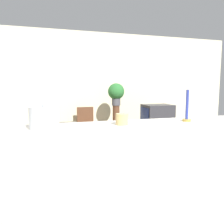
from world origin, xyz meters
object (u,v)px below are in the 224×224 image
(television, at_px, (157,115))
(wooden_chair, at_px, (86,124))
(couch, at_px, (57,149))
(potted_plant, at_px, (116,93))
(decorative_bowl, at_px, (44,118))

(television, xyz_separation_m, wooden_chair, (-1.47, 0.72, -0.24))
(television, relative_size, wooden_chair, 0.72)
(couch, height_order, wooden_chair, wooden_chair)
(couch, relative_size, potted_plant, 3.69)
(couch, bearing_deg, potted_plant, 37.94)
(television, height_order, potted_plant, potted_plant)
(couch, relative_size, wooden_chair, 2.16)
(couch, height_order, decorative_bowl, decorative_bowl)
(couch, xyz_separation_m, decorative_bowl, (-0.15, -2.14, 0.85))
(wooden_chair, xyz_separation_m, potted_plant, (0.67, -0.22, 0.74))
(decorative_bowl, bearing_deg, wooden_chair, 75.71)
(television, height_order, decorative_bowl, decorative_bowl)
(potted_plant, height_order, decorative_bowl, potted_plant)
(couch, bearing_deg, television, 15.03)
(decorative_bowl, bearing_deg, potted_plant, 64.36)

